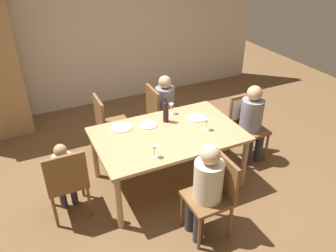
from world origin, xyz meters
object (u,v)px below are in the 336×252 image
(chair_left_end, at_px, (67,179))
(wine_glass_near_left, at_px, (206,122))
(person_woman_host, at_px, (252,119))
(wine_glass_near_right, at_px, (154,149))
(chair_right_end, at_px, (245,118))
(person_man_guest, at_px, (206,185))
(wine_glass_centre, at_px, (171,106))
(chair_far_right, at_px, (160,111))
(handbag, at_px, (138,140))
(dining_table, at_px, (168,138))
(chair_far_left, at_px, (108,122))
(wine_bottle_tall_green, at_px, (166,111))
(chair_near, at_px, (214,191))
(dinner_plate_host, at_px, (148,125))
(person_child_small, at_px, (64,172))
(person_man_bearded, at_px, (167,103))
(dinner_plate_guest_right, at_px, (197,118))
(dinner_plate_guest_left, at_px, (122,127))

(chair_left_end, distance_m, wine_glass_near_left, 1.77)
(person_woman_host, xyz_separation_m, wine_glass_near_right, (-1.62, -0.36, 0.20))
(chair_right_end, relative_size, chair_left_end, 1.00)
(person_man_guest, bearing_deg, wine_glass_centre, -11.52)
(chair_far_right, relative_size, handbag, 3.29)
(dining_table, bearing_deg, chair_far_right, 71.58)
(chair_far_left, bearing_deg, person_woman_host, 61.13)
(dining_table, height_order, person_woman_host, person_woman_host)
(dining_table, height_order, chair_far_right, chair_far_right)
(chair_left_end, bearing_deg, wine_bottle_tall_green, 14.79)
(chair_left_end, relative_size, chair_far_left, 1.00)
(chair_near, height_order, chair_far_left, same)
(chair_near, bearing_deg, dinner_plate_host, 10.68)
(chair_far_right, height_order, wine_glass_centre, chair_far_right)
(chair_right_end, relative_size, handbag, 3.29)
(chair_left_end, relative_size, wine_glass_centre, 6.17)
(dining_table, bearing_deg, chair_left_end, -176.09)
(wine_bottle_tall_green, bearing_deg, dinner_plate_host, 179.21)
(person_man_guest, xyz_separation_m, wine_bottle_tall_green, (0.13, 1.22, 0.24))
(person_woman_host, height_order, person_child_small, person_woman_host)
(chair_far_right, distance_m, wine_glass_near_right, 1.52)
(chair_left_end, distance_m, wine_glass_near_right, 1.02)
(person_man_guest, relative_size, dinner_plate_host, 4.93)
(person_woman_host, distance_m, person_man_guest, 1.59)
(person_man_bearded, bearing_deg, wine_glass_near_right, -30.24)
(dining_table, relative_size, person_man_guest, 1.59)
(person_man_guest, height_order, dinner_plate_guest_right, person_man_guest)
(chair_right_end, distance_m, chair_near, 1.60)
(wine_bottle_tall_green, bearing_deg, wine_glass_near_right, -124.23)
(chair_left_end, bearing_deg, person_man_bearded, 31.27)
(person_child_small, height_order, dinner_plate_guest_left, person_child_small)
(chair_near, distance_m, wine_glass_near_right, 0.78)
(dining_table, distance_m, chair_right_end, 1.28)
(handbag, bearing_deg, person_man_guest, -89.19)
(wine_glass_near_left, bearing_deg, person_man_bearded, 91.78)
(chair_far_right, distance_m, chair_left_end, 1.90)
(chair_near, bearing_deg, dinner_plate_guest_right, -20.40)
(wine_glass_near_left, relative_size, wine_glass_centre, 1.00)
(chair_near, xyz_separation_m, person_woman_host, (1.19, 0.92, 0.12))
(chair_far_left, height_order, wine_bottle_tall_green, wine_bottle_tall_green)
(chair_left_end, bearing_deg, chair_right_end, 4.73)
(dinner_plate_guest_left, height_order, handbag, dinner_plate_guest_left)
(person_man_guest, bearing_deg, dinner_plate_host, 5.51)
(dining_table, bearing_deg, wine_bottle_tall_green, 69.94)
(chair_far_left, bearing_deg, chair_near, 16.94)
(chair_near, xyz_separation_m, person_man_bearded, (0.34, 1.89, 0.10))
(person_man_guest, xyz_separation_m, person_child_small, (-1.25, 0.97, -0.09))
(chair_near, relative_size, person_woman_host, 0.81)
(chair_near, distance_m, dinner_plate_guest_left, 1.45)
(wine_glass_near_right, xyz_separation_m, dinner_plate_guest_right, (0.85, 0.56, -0.10))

